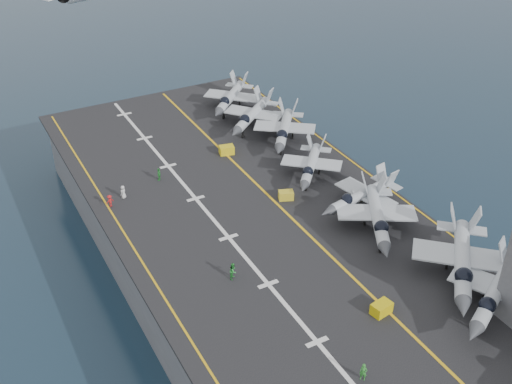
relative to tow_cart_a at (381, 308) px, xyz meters
name	(u,v)px	position (x,y,z in m)	size (l,w,h in m)	color
ground	(270,287)	(-2.20, 19.64, -11.05)	(500.00, 500.00, 0.00)	#142135
hull	(270,258)	(-2.20, 19.64, -6.05)	(36.00, 90.00, 10.00)	#56595E
flight_deck	(271,225)	(-2.20, 19.64, -0.85)	(38.00, 92.00, 0.40)	black
foul_line	(291,218)	(0.80, 19.64, -0.63)	(0.35, 90.00, 0.02)	gold
landing_centerline	(228,237)	(-8.20, 19.64, -0.63)	(0.50, 90.00, 0.02)	silver
deck_edge_port	(143,264)	(-19.20, 19.64, -0.63)	(0.25, 90.00, 0.02)	gold
deck_edge_stbd	(387,188)	(16.30, 19.64, -0.63)	(0.25, 90.00, 0.02)	gold
fighter_jet_1	(496,290)	(10.72, -5.06, 1.94)	(17.85, 15.78, 5.18)	#949BA5
fighter_jet_2	(463,259)	(11.12, 0.30, 2.20)	(19.20, 19.48, 5.70)	gray
fighter_jet_3	(378,215)	(8.49, 12.07, 1.90)	(15.84, 17.62, 5.10)	#9FA6B0
fighter_jet_4	(362,194)	(9.94, 17.18, 1.58)	(14.25, 10.86, 4.46)	#8D959A
fighter_jet_5	(311,164)	(8.38, 27.05, 1.57)	(14.81, 15.18, 4.43)	#9DA3AD
fighter_jet_6	(284,128)	(10.52, 38.07, 1.82)	(16.10, 17.03, 4.93)	#A1ABB3
fighter_jet_7	(252,114)	(8.58, 44.98, 1.80)	(16.81, 16.21, 4.88)	#8E939C
fighter_jet_8	(230,96)	(8.61, 52.94, 1.76)	(16.29, 16.37, 4.81)	#8E979D
tow_cart_a	(381,308)	(0.00, 0.00, 0.00)	(2.37, 1.75, 1.29)	#C0A909
tow_cart_b	(286,195)	(2.47, 23.84, -0.06)	(2.29, 1.90, 1.18)	gold
tow_cart_c	(227,150)	(1.01, 38.95, 0.00)	(2.42, 1.84, 1.30)	gold
crew_2	(233,271)	(-11.11, 12.46, 0.38)	(1.46, 1.44, 2.05)	#268C33
crew_3	(110,201)	(-18.85, 33.24, 0.22)	(1.20, 0.97, 1.73)	#B21919
crew_4	(159,174)	(-10.72, 36.56, 0.29)	(1.25, 1.35, 1.88)	#268C33
crew_5	(123,192)	(-16.64, 34.40, 0.30)	(1.36, 1.29, 1.89)	beige
crew_6	(363,372)	(-7.04, -6.36, 0.30)	(1.32, 1.35, 1.89)	#297D2A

